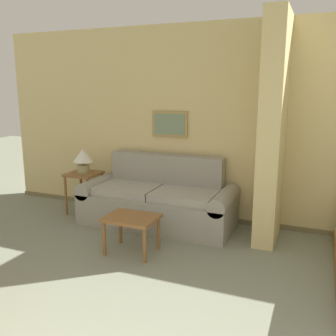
# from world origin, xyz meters

# --- Properties ---
(wall_back) EXTENTS (7.64, 0.16, 2.60)m
(wall_back) POSITION_xyz_m (-0.00, 4.11, 1.29)
(wall_back) COLOR #DBC484
(wall_back) RESTS_ON ground_plane
(wall_partition_pillar) EXTENTS (0.24, 0.75, 2.60)m
(wall_partition_pillar) POSITION_xyz_m (0.25, 3.67, 1.30)
(wall_partition_pillar) COLOR #DBC484
(wall_partition_pillar) RESTS_ON ground_plane
(couch) EXTENTS (2.02, 0.84, 0.89)m
(couch) POSITION_xyz_m (-1.16, 3.64, 0.31)
(couch) COLOR gray
(couch) RESTS_ON ground_plane
(coffee_table) EXTENTS (0.56, 0.44, 0.41)m
(coffee_table) POSITION_xyz_m (-1.07, 2.70, 0.35)
(coffee_table) COLOR brown
(coffee_table) RESTS_ON ground_plane
(side_table) EXTENTS (0.43, 0.43, 0.59)m
(side_table) POSITION_xyz_m (-2.34, 3.65, 0.49)
(side_table) COLOR brown
(side_table) RESTS_ON ground_plane
(table_lamp) EXTENTS (0.28, 0.28, 0.34)m
(table_lamp) POSITION_xyz_m (-2.34, 3.65, 0.80)
(table_lamp) COLOR tan
(table_lamp) RESTS_ON side_table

